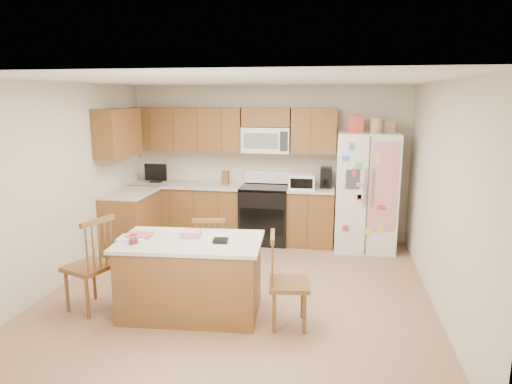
% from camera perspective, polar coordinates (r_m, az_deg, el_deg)
% --- Properties ---
extents(ground, '(4.50, 4.50, 0.00)m').
position_cam_1_polar(ground, '(5.73, -1.93, -12.06)').
color(ground, '#9B785C').
rests_on(ground, ground).
extents(room_shell, '(4.60, 4.60, 2.52)m').
position_cam_1_polar(room_shell, '(5.32, -2.04, 2.29)').
color(room_shell, beige).
rests_on(room_shell, ground).
extents(cabinetry, '(3.36, 1.56, 2.15)m').
position_cam_1_polar(cabinetry, '(7.36, -6.61, 0.73)').
color(cabinetry, brown).
rests_on(cabinetry, ground).
extents(stove, '(0.76, 0.65, 1.13)m').
position_cam_1_polar(stove, '(7.38, 1.13, -2.67)').
color(stove, black).
rests_on(stove, ground).
extents(refrigerator, '(0.90, 0.79, 2.04)m').
position_cam_1_polar(refrigerator, '(7.16, 13.59, 0.21)').
color(refrigerator, white).
rests_on(refrigerator, ground).
extents(island, '(1.58, 1.00, 0.92)m').
position_cam_1_polar(island, '(5.06, -8.13, -10.36)').
color(island, brown).
rests_on(island, ground).
extents(windsor_chair_left, '(0.57, 0.58, 1.06)m').
position_cam_1_polar(windsor_chair_left, '(5.36, -19.93, -8.73)').
color(windsor_chair_left, brown).
rests_on(windsor_chair_left, ground).
extents(windsor_chair_back, '(0.47, 0.45, 0.94)m').
position_cam_1_polar(windsor_chair_back, '(5.60, -5.71, -7.85)').
color(windsor_chair_back, brown).
rests_on(windsor_chair_back, ground).
extents(windsor_chair_right, '(0.45, 0.47, 0.98)m').
position_cam_1_polar(windsor_chair_right, '(4.74, 3.83, -11.29)').
color(windsor_chair_right, brown).
rests_on(windsor_chair_right, ground).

